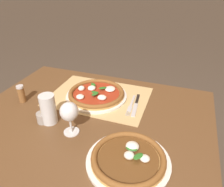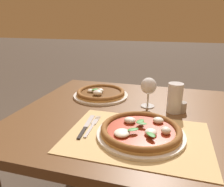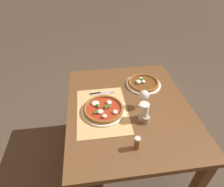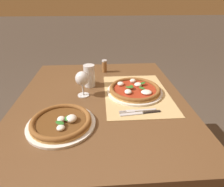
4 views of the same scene
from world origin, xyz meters
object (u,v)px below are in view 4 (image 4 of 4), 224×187
(fork, at_px, (138,111))
(knife, at_px, (141,113))
(pepper_shaker, at_px, (105,66))
(pizza_near, at_px, (135,90))
(pizza_far, at_px, (62,122))
(votive_candle, at_px, (89,81))
(pint_glass, at_px, (90,76))
(wine_glass, at_px, (83,80))

(fork, distance_m, knife, 0.03)
(knife, height_order, pepper_shaker, pepper_shaker)
(pizza_near, height_order, fork, pizza_near)
(pizza_near, bearing_deg, pizza_far, 126.97)
(votive_candle, bearing_deg, pint_glass, -159.19)
(votive_candle, bearing_deg, wine_glass, 172.05)
(wine_glass, distance_m, pepper_shaker, 0.40)
(pizza_far, xyz_separation_m, knife, (0.07, -0.39, -0.01))
(pizza_near, distance_m, votive_candle, 0.33)
(wine_glass, relative_size, fork, 0.77)
(wine_glass, relative_size, votive_candle, 2.15)
(knife, bearing_deg, wine_glass, 54.29)
(wine_glass, relative_size, knife, 0.72)
(pizza_near, bearing_deg, wine_glass, 92.29)
(pizza_near, xyz_separation_m, wine_glass, (-0.01, 0.31, 0.08))
(pizza_far, height_order, wine_glass, wine_glass)
(pint_glass, bearing_deg, fork, -141.71)
(pizza_near, bearing_deg, pint_glass, 66.88)
(votive_candle, bearing_deg, pizza_far, 166.84)
(fork, relative_size, votive_candle, 2.79)
(knife, relative_size, votive_candle, 2.99)
(wine_glass, bearing_deg, pepper_shaker, -20.47)
(fork, xyz_separation_m, pepper_shaker, (0.57, 0.15, 0.04))
(wine_glass, relative_size, pint_glass, 1.07)
(pizza_near, relative_size, fork, 1.70)
(pizza_far, distance_m, wine_glass, 0.31)
(pizza_far, relative_size, votive_candle, 4.44)
(wine_glass, bearing_deg, pizza_near, -87.71)
(knife, bearing_deg, votive_candle, 36.38)
(pizza_near, relative_size, knife, 1.59)
(pint_glass, xyz_separation_m, pepper_shaker, (0.24, -0.11, -0.02))
(pizza_near, height_order, pepper_shaker, pepper_shaker)
(knife, height_order, votive_candle, votive_candle)
(pizza_near, relative_size, pint_glass, 2.36)
(votive_candle, bearing_deg, pizza_near, -117.30)
(pint_glass, height_order, pepper_shaker, pint_glass)
(pizza_far, relative_size, knife, 1.48)
(pint_glass, bearing_deg, wine_glass, 165.33)
(pizza_near, relative_size, wine_glass, 2.21)
(pepper_shaker, bearing_deg, pizza_near, -154.29)
(pint_glass, xyz_separation_m, votive_candle, (0.03, 0.01, -0.05))
(pizza_far, relative_size, pint_glass, 2.20)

